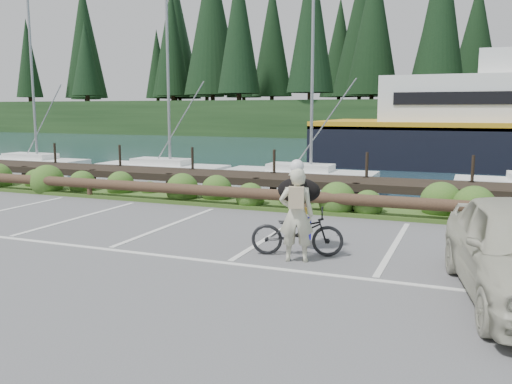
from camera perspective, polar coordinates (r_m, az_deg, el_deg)
ground at (r=10.08m, az=-2.11°, el=-6.93°), size 72.00×72.00×0.00m
harbor_backdrop at (r=87.40m, az=19.61°, el=6.42°), size 170.00×160.00×30.00m
vegetation_strip at (r=14.95m, az=6.15°, el=-1.62°), size 34.00×1.60×0.10m
log_rail at (r=14.30m, az=5.39°, el=-2.28°), size 32.00×0.30×0.60m
bicycle at (r=10.16m, az=4.35°, el=-4.20°), size 1.81×1.02×0.90m
cyclist at (r=9.69m, az=4.28°, el=-2.42°), size 0.70×0.55×1.70m
dog at (r=10.57m, az=4.53°, el=0.17°), size 0.63×0.94×0.50m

